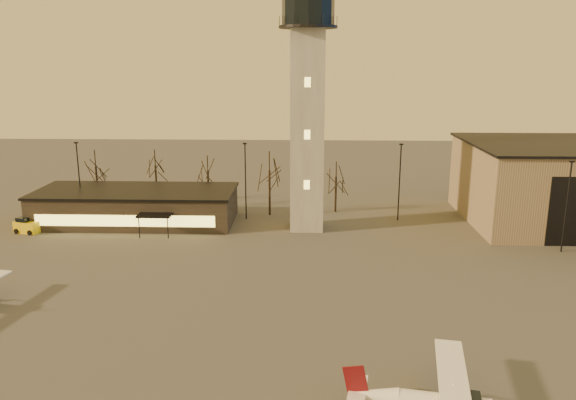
# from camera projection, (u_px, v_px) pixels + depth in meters

# --- Properties ---
(ground) EXTENTS (220.00, 220.00, 0.00)m
(ground) POSITION_uv_depth(u_px,v_px,m) (306.00, 346.00, 41.21)
(ground) COLOR #413E3C
(ground) RESTS_ON ground
(control_tower) EXTENTS (6.80, 6.80, 32.60)m
(control_tower) POSITION_uv_depth(u_px,v_px,m) (308.00, 96.00, 66.35)
(control_tower) COLOR gray
(control_tower) RESTS_ON ground
(terminal) EXTENTS (25.40, 12.20, 4.30)m
(terminal) POSITION_uv_depth(u_px,v_px,m) (136.00, 206.00, 72.42)
(terminal) COLOR black
(terminal) RESTS_ON ground
(light_poles) EXTENTS (58.50, 12.25, 10.14)m
(light_poles) POSITION_uv_depth(u_px,v_px,m) (311.00, 184.00, 69.94)
(light_poles) COLOR black
(light_poles) RESTS_ON ground
(tree_row) EXTENTS (37.20, 9.20, 8.80)m
(tree_row) POSITION_uv_depth(u_px,v_px,m) (209.00, 167.00, 78.19)
(tree_row) COLOR black
(tree_row) RESTS_ON ground
(service_cart) EXTENTS (3.34, 2.58, 1.91)m
(service_cart) POSITION_uv_depth(u_px,v_px,m) (27.00, 227.00, 68.35)
(service_cart) COLOR yellow
(service_cart) RESTS_ON ground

